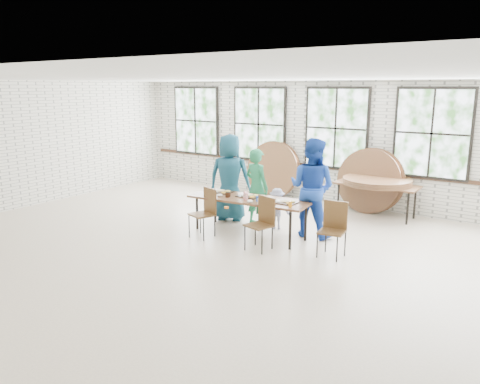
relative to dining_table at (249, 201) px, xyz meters
The scene contains 13 objects.
room 3.46m from the dining_table, 84.21° to the left, with size 12.00×12.00×12.00m.
dining_table is the anchor object (origin of this frame).
chair_near_left 0.85m from the dining_table, 138.31° to the right, with size 0.53×0.52×0.95m.
chair_near_right 0.86m from the dining_table, 39.65° to the right, with size 0.51×0.50×0.95m.
chair_spare 1.84m from the dining_table, ahead, with size 0.47×0.46×0.95m.
adult_teal 1.17m from the dining_table, 145.45° to the left, with size 0.92×0.60×1.88m, color #1B5669.
adult_green 0.71m from the dining_table, 111.26° to the left, with size 0.59×0.39×1.62m, color #207A4D.
toddler 0.74m from the dining_table, 69.33° to the left, with size 0.55×0.31×0.85m, color #14183F.
adult_blue 1.23m from the dining_table, 32.67° to the left, with size 0.93×0.73×1.92m, color #173EA4.
storage_table 3.17m from the dining_table, 60.34° to the left, with size 1.80×0.75×0.74m.
tabletop_clutter 0.14m from the dining_table, 23.68° to the right, with size 2.01×0.60×0.11m.
round_tops_stacked 3.17m from the dining_table, 60.34° to the left, with size 1.50×1.50×0.13m.
round_tops_leaning 3.01m from the dining_table, 89.54° to the left, with size 4.15×0.48×1.50m.
Camera 1 is at (4.59, -6.15, 2.86)m, focal length 35.00 mm.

